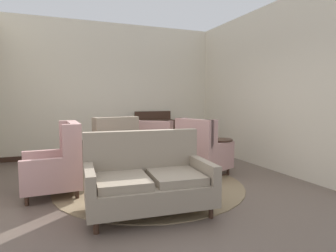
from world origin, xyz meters
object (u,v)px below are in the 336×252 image
armchair_far_left (156,146)px  coffee_table (145,165)px  armchair_back_corner (58,165)px  sideboard (155,134)px  armchair_beside_settee (202,152)px  armchair_near_window (112,150)px  porcelain_vase (143,152)px  settee (148,181)px  side_table (220,153)px

armchair_far_left → coffee_table: bearing=102.5°
armchair_back_corner → sideboard: (2.46, 2.58, 0.06)m
armchair_beside_settee → armchair_near_window: armchair_near_window is taller
sideboard → porcelain_vase: bearing=-112.9°
settee → armchair_near_window: (-0.05, 2.17, 0.04)m
armchair_beside_settee → armchair_back_corner: size_ratio=0.99×
armchair_beside_settee → sideboard: 2.44m
armchair_back_corner → sideboard: 3.57m
side_table → armchair_beside_settee: bearing=172.4°
porcelain_vase → side_table: 1.66m
sideboard → armchair_near_window: bearing=-132.5°
armchair_back_corner → porcelain_vase: bearing=80.7°
armchair_beside_settee → armchair_far_left: armchair_beside_settee is taller
coffee_table → armchair_beside_settee: armchair_beside_settee is taller
coffee_table → armchair_beside_settee: bearing=16.4°
coffee_table → side_table: (1.60, 0.31, 0.03)m
armchair_back_corner → coffee_table: bearing=78.8°
armchair_back_corner → side_table: 2.93m
settee → side_table: 2.25m
coffee_table → settee: settee is taller
porcelain_vase → sideboard: 2.98m
side_table → armchair_near_window: bearing=154.8°
armchair_near_window → side_table: armchair_near_window is taller
porcelain_vase → armchair_far_left: size_ratio=0.27×
coffee_table → settee: (-0.26, -0.95, 0.02)m
porcelain_vase → coffee_table: bearing=-60.4°
coffee_table → armchair_near_window: armchair_near_window is taller
porcelain_vase → armchair_near_window: size_ratio=0.30×
armchair_near_window → coffee_table: bearing=92.5°
armchair_far_left → sideboard: 1.33m
porcelain_vase → side_table: bearing=9.2°
porcelain_vase → armchair_back_corner: armchair_back_corner is taller
coffee_table → sideboard: (1.13, 2.80, 0.13)m
armchair_near_window → sideboard: 2.15m
armchair_far_left → sideboard: bearing=-69.8°
coffee_table → side_table: bearing=11.1°
sideboard → settee: bearing=-110.4°
porcelain_vase → settee: size_ratio=0.20×
armchair_near_window → sideboard: bearing=-144.6°
armchair_far_left → side_table: armchair_far_left is taller
armchair_beside_settee → armchair_back_corner: bearing=70.7°
settee → sideboard: (1.40, 3.75, 0.11)m
side_table → armchair_far_left: bearing=125.6°
porcelain_vase → armchair_near_window: armchair_near_window is taller
side_table → coffee_table: bearing=-168.9°
armchair_near_window → side_table: 2.12m
armchair_beside_settee → porcelain_vase: bearing=81.5°
settee → armchair_beside_settee: armchair_beside_settee is taller
settee → sideboard: size_ratio=1.45×
settee → armchair_far_left: 2.67m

